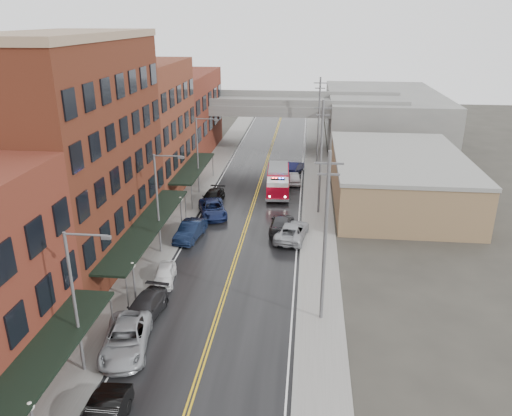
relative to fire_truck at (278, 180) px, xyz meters
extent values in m
cube|color=black|center=(-2.49, -11.11, -1.57)|extent=(11.00, 160.00, 0.02)
cube|color=slate|center=(-9.79, -11.11, -1.50)|extent=(3.00, 160.00, 0.15)
cube|color=slate|center=(4.81, -11.11, -1.50)|extent=(3.00, 160.00, 0.15)
cube|color=gray|center=(-8.14, -11.11, -1.50)|extent=(0.30, 160.00, 0.15)
cube|color=gray|center=(3.16, -11.11, -1.50)|extent=(0.30, 160.00, 0.15)
cube|color=#4C2114|center=(-15.79, -18.11, 7.42)|extent=(9.00, 20.00, 18.00)
cube|color=brown|center=(-15.79, -0.61, 5.92)|extent=(9.00, 15.00, 15.00)
cube|color=maroon|center=(-15.79, 16.89, 4.42)|extent=(9.00, 20.00, 12.00)
cube|color=#91764E|center=(13.51, -1.11, 0.92)|extent=(14.00, 22.00, 5.00)
cube|color=slate|center=(15.51, 28.89, 2.42)|extent=(18.00, 30.00, 8.00)
cube|color=black|center=(-9.99, -37.11, 1.42)|extent=(2.60, 16.00, 0.18)
cylinder|color=slate|center=(-8.84, -29.51, -0.08)|extent=(0.10, 0.10, 3.00)
cube|color=black|center=(-9.99, -18.11, 1.42)|extent=(2.60, 18.00, 0.18)
cylinder|color=slate|center=(-8.84, -26.71, -0.08)|extent=(0.10, 0.10, 3.00)
cylinder|color=slate|center=(-8.84, -9.51, -0.08)|extent=(0.10, 0.10, 3.00)
cube|color=black|center=(-9.99, -0.61, 1.42)|extent=(2.60, 13.00, 0.18)
cylinder|color=slate|center=(-8.84, -6.71, -0.08)|extent=(0.10, 0.10, 3.00)
cylinder|color=slate|center=(-8.84, 5.49, -0.08)|extent=(0.10, 0.10, 3.00)
sphere|color=silver|center=(-8.89, -39.11, 1.32)|extent=(0.44, 0.44, 0.44)
cylinder|color=#59595B|center=(-8.89, -25.11, -0.18)|extent=(0.14, 0.14, 2.80)
sphere|color=silver|center=(-8.89, -25.11, 1.32)|extent=(0.44, 0.44, 0.44)
cylinder|color=#59595B|center=(-8.89, -11.11, -0.18)|extent=(0.14, 0.14, 2.80)
sphere|color=silver|center=(-8.89, -11.11, 1.32)|extent=(0.44, 0.44, 0.44)
cylinder|color=#59595B|center=(-9.29, -33.11, 2.92)|extent=(0.18, 0.18, 9.00)
cylinder|color=#59595B|center=(-8.09, -33.11, 7.32)|extent=(2.40, 0.12, 0.12)
cube|color=#59595B|center=(-6.99, -33.11, 7.22)|extent=(0.50, 0.22, 0.18)
cylinder|color=#59595B|center=(-9.29, -17.11, 2.92)|extent=(0.18, 0.18, 9.00)
cylinder|color=#59595B|center=(-8.09, -17.11, 7.32)|extent=(2.40, 0.12, 0.12)
cube|color=#59595B|center=(-6.99, -17.11, 7.22)|extent=(0.50, 0.22, 0.18)
cylinder|color=#59595B|center=(-9.29, -1.11, 2.92)|extent=(0.18, 0.18, 9.00)
cylinder|color=#59595B|center=(-8.09, -1.11, 7.32)|extent=(2.40, 0.12, 0.12)
cube|color=#59595B|center=(-6.99, -1.11, 7.22)|extent=(0.50, 0.22, 0.18)
cylinder|color=#59595B|center=(4.71, -26.11, 4.42)|extent=(0.24, 0.24, 12.00)
cube|color=#59595B|center=(4.71, -26.11, 9.62)|extent=(1.80, 0.12, 0.12)
cube|color=#59595B|center=(4.71, -26.11, 8.92)|extent=(1.40, 0.12, 0.12)
cylinder|color=#59595B|center=(4.71, -6.11, 4.42)|extent=(0.24, 0.24, 12.00)
cube|color=#59595B|center=(4.71, -6.11, 9.62)|extent=(1.80, 0.12, 0.12)
cube|color=#59595B|center=(4.71, -6.11, 8.92)|extent=(1.40, 0.12, 0.12)
cylinder|color=#59595B|center=(4.71, 13.89, 4.42)|extent=(0.24, 0.24, 12.00)
cube|color=#59595B|center=(4.71, 13.89, 9.62)|extent=(1.80, 0.12, 0.12)
cube|color=#59595B|center=(4.71, 13.89, 8.92)|extent=(1.40, 0.12, 0.12)
cube|color=slate|center=(-2.49, 20.89, 5.17)|extent=(40.00, 10.00, 1.50)
cube|color=slate|center=(-13.49, 20.89, 1.42)|extent=(1.60, 8.00, 6.00)
cube|color=slate|center=(8.51, 20.89, 1.42)|extent=(1.60, 8.00, 6.00)
cube|color=#A6071B|center=(-0.07, 1.26, -0.02)|extent=(2.80, 5.65, 2.11)
cube|color=#A6071B|center=(0.14, -2.66, -0.32)|extent=(2.65, 2.74, 1.51)
cube|color=silver|center=(0.14, -2.66, 0.68)|extent=(2.51, 2.53, 0.50)
cube|color=black|center=(0.13, -2.45, -0.02)|extent=(2.61, 1.74, 0.80)
cube|color=slate|center=(-0.07, 1.26, 1.18)|extent=(2.53, 5.24, 0.30)
cube|color=black|center=(0.14, -2.66, 1.01)|extent=(1.62, 0.36, 0.14)
sphere|color=#FF0C0C|center=(-0.41, -2.68, 1.09)|extent=(0.20, 0.20, 0.20)
sphere|color=#1933FF|center=(0.69, -2.63, 1.09)|extent=(0.20, 0.20, 0.20)
cylinder|color=black|center=(-0.96, -2.81, -1.08)|extent=(1.02, 0.40, 1.01)
cylinder|color=black|center=(1.25, -2.70, -1.08)|extent=(1.02, 0.40, 1.01)
cylinder|color=black|center=(-1.14, 0.70, -1.08)|extent=(1.02, 0.40, 1.01)
cylinder|color=black|center=(1.06, 0.81, -1.08)|extent=(1.02, 0.40, 1.01)
cylinder|color=black|center=(-1.27, 3.21, -1.08)|extent=(1.02, 0.40, 1.01)
cylinder|color=black|center=(0.93, 3.32, -1.08)|extent=(1.02, 0.40, 1.01)
imported|color=#93969A|center=(-7.49, -30.91, -0.76)|extent=(3.76, 6.28, 1.63)
imported|color=black|center=(-7.49, -27.23, -0.84)|extent=(2.60, 5.31, 1.49)
imported|color=white|center=(-7.49, -22.21, -0.91)|extent=(2.09, 4.09, 1.33)
imported|color=black|center=(-7.34, -13.91, -0.76)|extent=(2.42, 5.18, 1.64)
imported|color=#121C45|center=(-6.34, -7.94, -0.80)|extent=(4.13, 6.12, 1.56)
imported|color=black|center=(-7.09, -4.30, -0.86)|extent=(2.52, 5.12, 1.43)
imported|color=#9A9CA1|center=(2.16, -12.91, -0.79)|extent=(3.44, 6.04, 1.59)
imported|color=#29292C|center=(1.11, -11.31, -0.79)|extent=(2.34, 5.47, 1.57)
imported|color=silver|center=(1.73, 3.97, -0.83)|extent=(2.19, 4.54, 1.49)
imported|color=black|center=(1.61, 8.46, -0.79)|extent=(2.77, 5.05, 1.58)
camera|label=1|loc=(3.38, -56.00, 18.05)|focal=35.00mm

